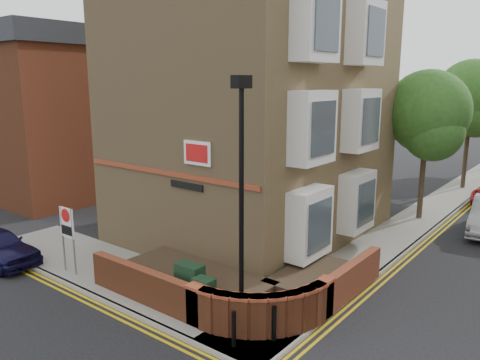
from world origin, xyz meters
The scene contains 18 objects.
ground centered at (0.00, 0.00, 0.00)m, with size 120.00×120.00×0.00m, color black.
pavement_corner centered at (-3.50, 1.50, 0.06)m, with size 13.00×3.00×0.12m, color gray.
pavement_main centered at (2.00, 16.00, 0.06)m, with size 2.00×32.00×0.12m, color gray.
kerb_side centered at (-3.50, 0.00, 0.06)m, with size 13.00×0.15×0.12m, color gray.
kerb_main_near centered at (3.00, 16.00, 0.06)m, with size 0.15×32.00×0.12m, color gray.
yellow_lines_side centered at (-3.50, -0.25, 0.01)m, with size 13.00×0.28×0.01m, color gold.
yellow_lines_main centered at (3.25, 16.00, 0.01)m, with size 0.28×32.00×0.01m, color gold.
corner_building centered at (-2.84, 8.00, 6.23)m, with size 8.95×10.40×13.60m.
garden_wall centered at (0.00, 2.50, 0.00)m, with size 6.80×6.00×1.20m, color brown, non-canonical shape.
lamppost centered at (1.60, 1.20, 3.34)m, with size 0.25×0.50×6.30m.
utility_cabinet_large centered at (-0.30, 1.30, 0.72)m, with size 0.80×0.45×1.20m, color #16321C.
utility_cabinet_small centered at (0.50, 1.00, 0.67)m, with size 0.55×0.40×1.10m, color #16321C.
bollard_near centered at (2.00, 0.40, 0.57)m, with size 0.11×0.11×0.90m, color black.
bollard_far centered at (2.60, 1.20, 0.57)m, with size 0.11×0.11×0.90m, color black.
zone_sign centered at (-5.00, 0.50, 1.64)m, with size 0.72×0.07×2.20m.
side_building centered at (-15.00, 8.00, 4.55)m, with size 6.40×10.40×9.00m.
tree_near centered at (2.00, 14.05, 4.70)m, with size 3.64×3.65×6.70m.
tree_mid centered at (2.00, 22.05, 5.20)m, with size 4.03×4.03×7.42m.
Camera 1 is at (8.32, -7.40, 6.28)m, focal length 35.00 mm.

